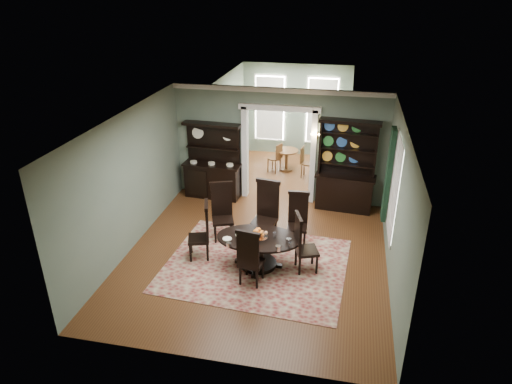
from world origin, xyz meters
TOP-DOWN VIEW (x-y plane):
  - room at (0.00, 0.04)m, footprint 5.51×6.01m
  - parlor at (0.00, 5.53)m, footprint 3.51×3.50m
  - doorway_trim at (0.00, 3.00)m, footprint 2.08×0.25m
  - right_window at (2.69, 0.93)m, footprint 0.15×1.47m
  - wall_sconce at (0.95, 2.85)m, footprint 0.27×0.21m
  - rug at (0.08, -0.29)m, footprint 3.85×3.20m
  - dining_table at (0.13, -0.29)m, footprint 1.75×1.64m
  - centerpiece at (0.19, -0.34)m, footprint 1.42×0.91m
  - chair_far_left at (-0.91, 0.72)m, footprint 0.62×0.60m
  - chair_far_mid at (0.09, 0.78)m, footprint 0.61×0.58m
  - chair_far_right at (0.80, 0.80)m, footprint 0.48×0.46m
  - chair_end_left at (-1.07, -0.21)m, footprint 0.57×0.58m
  - chair_end_right at (1.01, -0.28)m, footprint 0.58×0.59m
  - chair_near at (0.10, -0.98)m, footprint 0.52×0.50m
  - sideboard at (-1.74, 2.76)m, footprint 1.58×0.64m
  - welsh_dresser at (1.76, 2.75)m, footprint 1.54×0.68m
  - parlor_table at (-0.05, 4.99)m, footprint 0.71×0.71m
  - parlor_chair_left at (-0.35, 4.77)m, footprint 0.44×0.43m
  - parlor_chair_right at (0.57, 4.57)m, footprint 0.42×0.40m

SIDE VIEW (x-z plane):
  - rug at x=0.08m, z-range 0.00..0.01m
  - parlor_table at x=-0.05m, z-range 0.10..0.76m
  - dining_table at x=0.13m, z-range 0.13..0.81m
  - parlor_chair_left at x=-0.35m, z-range 0.03..0.95m
  - parlor_chair_right at x=0.57m, z-range 0.03..0.97m
  - chair_far_right at x=0.80m, z-range 0.03..1.26m
  - chair_near at x=0.10m, z-range 0.03..1.27m
  - chair_end_right at x=1.01m, z-range 0.03..1.30m
  - chair_end_left at x=-1.07m, z-range 0.03..1.31m
  - chair_far_left at x=-0.91m, z-range 0.03..1.37m
  - sideboard at x=-1.74m, z-range -0.31..1.73m
  - centerpiece at x=0.19m, z-range 0.63..0.86m
  - chair_far_mid at x=0.09m, z-range 0.04..1.48m
  - welsh_dresser at x=1.76m, z-range -0.32..2.01m
  - parlor at x=0.00m, z-range 0.01..3.02m
  - room at x=0.00m, z-range 0.07..3.08m
  - right_window at x=2.69m, z-range 0.54..2.66m
  - doorway_trim at x=0.00m, z-range 0.33..2.90m
  - wall_sconce at x=0.95m, z-range 1.79..1.99m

